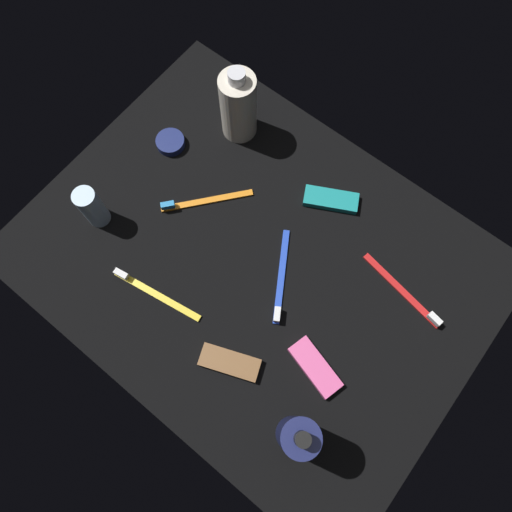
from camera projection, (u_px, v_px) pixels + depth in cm
name	position (u px, v px, depth cm)	size (l,w,h in cm)	color
ground_plane	(256.00, 262.00, 88.65)	(84.00, 64.00, 1.20)	black
lotion_bottle	(297.00, 436.00, 70.65)	(5.72, 5.72, 18.97)	#181E4C
bodywash_bottle	(238.00, 106.00, 89.91)	(7.00, 7.00, 16.90)	silver
deodorant_stick	(92.00, 207.00, 86.26)	(4.13, 4.13, 9.70)	silver
toothbrush_blue	(281.00, 281.00, 86.24)	(10.35, 16.02, 2.10)	blue
toothbrush_orange	(201.00, 201.00, 91.30)	(12.47, 14.57, 2.10)	orange
toothbrush_red	(406.00, 294.00, 85.48)	(17.95, 4.18, 2.10)	red
toothbrush_yellow	(152.00, 292.00, 85.60)	(17.96, 4.09, 2.10)	yellow
snack_bar_teal	(331.00, 200.00, 91.24)	(10.40, 4.00, 1.50)	teal
snack_bar_brown	(230.00, 363.00, 81.49)	(10.40, 4.00, 1.50)	brown
snack_bar_pink	(315.00, 367.00, 81.25)	(10.40, 4.00, 1.50)	#E55999
cream_tin_left	(170.00, 142.00, 95.15)	(5.74, 5.74, 1.67)	navy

